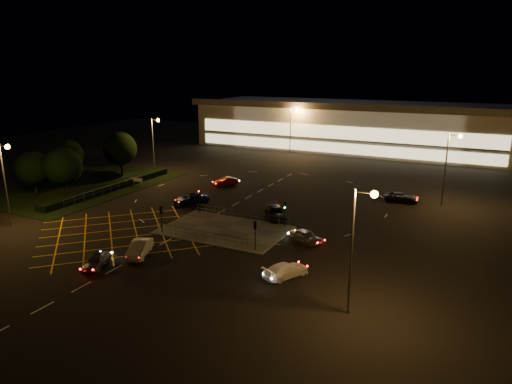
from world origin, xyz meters
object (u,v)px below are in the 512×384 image
at_px(car_circ_red, 226,181).
at_px(car_far_dkgrey, 276,213).
at_px(signal_nw, 199,197).
at_px(signal_ne, 285,209).
at_px(car_queue_white, 139,248).
at_px(car_near_silver, 97,261).
at_px(car_east_grey, 401,198).
at_px(car_right_silver, 306,236).
at_px(car_approach_white, 286,270).
at_px(signal_se, 255,229).
at_px(car_left_blue, 191,199).
at_px(signal_sw, 161,214).

bearing_deg(car_circ_red, car_far_dkgrey, -4.80).
distance_m(signal_nw, signal_ne, 12.00).
height_order(signal_nw, car_queue_white, signal_nw).
relative_size(car_near_silver, car_far_dkgrey, 0.75).
bearing_deg(car_east_grey, signal_nw, 123.75).
relative_size(car_far_dkgrey, car_right_silver, 1.30).
distance_m(car_queue_white, car_approach_white, 15.34).
bearing_deg(signal_ne, signal_se, -90.00).
distance_m(signal_ne, car_right_silver, 5.44).
height_order(car_far_dkgrey, car_approach_white, car_far_dkgrey).
height_order(car_left_blue, car_right_silver, car_left_blue).
height_order(car_near_silver, car_circ_red, car_near_silver).
relative_size(signal_se, car_left_blue, 0.62).
xyz_separation_m(car_near_silver, car_queue_white, (1.80, 4.02, 0.09)).
distance_m(signal_sw, car_near_silver, 10.43).
bearing_deg(car_approach_white, car_circ_red, -23.58).
bearing_deg(signal_nw, car_right_silver, -11.98).
height_order(car_near_silver, car_queue_white, car_queue_white).
relative_size(signal_ne, car_queue_white, 0.69).
xyz_separation_m(signal_nw, car_approach_white, (17.20, -12.25, -1.71)).
distance_m(car_near_silver, car_left_blue, 22.00).
relative_size(signal_se, car_circ_red, 0.79).
bearing_deg(car_queue_white, car_approach_white, -14.53).
bearing_deg(car_right_silver, car_approach_white, -151.69).
distance_m(signal_nw, car_left_blue, 5.26).
bearing_deg(car_circ_red, signal_ne, -6.23).
xyz_separation_m(signal_sw, signal_nw, (0.00, 7.99, 0.00)).
xyz_separation_m(signal_sw, car_right_silver, (15.92, 4.61, -1.69)).
relative_size(signal_ne, car_approach_white, 0.70).
relative_size(signal_sw, car_east_grey, 0.66).
bearing_deg(car_far_dkgrey, signal_se, -111.48).
bearing_deg(car_east_grey, car_circ_red, 92.09).
height_order(signal_ne, car_far_dkgrey, signal_ne).
bearing_deg(car_near_silver, car_right_silver, 23.37).
bearing_deg(car_right_silver, signal_nw, 98.12).
height_order(signal_nw, car_approach_white, signal_nw).
relative_size(car_near_silver, car_left_blue, 0.77).
distance_m(signal_sw, car_far_dkgrey, 14.49).
bearing_deg(signal_nw, car_circ_red, 106.91).
xyz_separation_m(signal_se, car_approach_white, (5.20, -4.27, -1.71)).
relative_size(car_near_silver, car_circ_red, 0.97).
height_order(car_queue_white, car_far_dkgrey, car_far_dkgrey).
bearing_deg(car_right_silver, car_circ_red, 68.62).
height_order(car_near_silver, car_right_silver, car_right_silver).
bearing_deg(signal_nw, signal_ne, 0.00).
bearing_deg(car_right_silver, signal_se, 159.75).
bearing_deg(car_near_silver, signal_sw, 70.95).
bearing_deg(car_left_blue, car_near_silver, -48.62).
xyz_separation_m(signal_ne, car_approach_white, (5.20, -12.25, -1.71)).
distance_m(car_right_silver, car_east_grey, 21.78).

